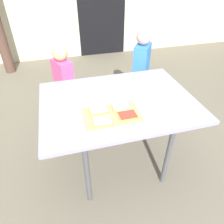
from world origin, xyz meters
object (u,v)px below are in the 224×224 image
dining_table (118,107)px  child_right (141,72)px  pizza_slice_far_left (99,110)px  pizza_slice_near_left (102,121)px  pizza_slice_near_right (127,115)px  plate_white_left (84,101)px  plate_white_right (139,89)px  child_left (64,80)px  pizza_slice_far_right (121,107)px  cutting_board (112,115)px

dining_table → child_right: (0.46, 0.66, -0.06)m
dining_table → pizza_slice_far_left: bearing=-147.2°
pizza_slice_near_left → child_right: 1.12m
pizza_slice_near_right → child_right: 1.02m
plate_white_left → child_right: 0.95m
dining_table → child_right: child_right is taller
plate_white_right → child_left: child_left is taller
child_left → pizza_slice_near_left: bearing=-79.6°
pizza_slice_far_right → child_right: bearing=58.9°
cutting_board → pizza_slice_near_left: bearing=-141.7°
pizza_slice_near_left → cutting_board: bearing=38.3°
cutting_board → pizza_slice_far_right: pizza_slice_far_right is taller
plate_white_right → child_left: 0.96m
pizza_slice_near_right → child_right: (0.47, 0.89, -0.15)m
pizza_slice_near_right → pizza_slice_far_right: bearing=95.1°
pizza_slice_far_left → pizza_slice_near_right: 0.21m
pizza_slice_far_left → child_left: (-0.20, 0.94, -0.22)m
pizza_slice_near_left → pizza_slice_near_right: same height
pizza_slice_near_left → child_right: bearing=54.6°
pizza_slice_far_left → pizza_slice_near_right: bearing=-32.8°
pizza_slice_far_right → pizza_slice_near_left: same height
plate_white_right → child_right: child_right is taller
pizza_slice_far_left → plate_white_right: (0.40, 0.23, -0.02)m
pizza_slice_far_right → pizza_slice_near_right: 0.10m
dining_table → cutting_board: cutting_board is taller
dining_table → child_left: bearing=114.6°
pizza_slice_far_left → child_right: (0.64, 0.78, -0.15)m
dining_table → pizza_slice_near_left: pizza_slice_near_left is taller
pizza_slice_near_left → plate_white_right: 0.54m
pizza_slice_far_left → pizza_slice_near_left: bearing=-91.0°
dining_table → pizza_slice_far_right: size_ratio=8.52×
pizza_slice_far_left → pizza_slice_near_right: same height
pizza_slice_near_left → child_right: child_right is taller
pizza_slice_near_right → pizza_slice_near_left: bearing=-174.6°
child_right → pizza_slice_near_left: bearing=-125.4°
pizza_slice_far_right → plate_white_right: 0.33m
dining_table → plate_white_right: size_ratio=5.69×
pizza_slice_far_right → child_left: bearing=111.0°
dining_table → pizza_slice_near_left: 0.32m
pizza_slice_far_left → cutting_board: bearing=-38.3°
pizza_slice_far_right → child_left: child_left is taller
child_left → plate_white_right: bearing=-50.2°
plate_white_right → child_left: bearing=129.8°
cutting_board → plate_white_right: cutting_board is taller
cutting_board → child_left: 1.07m
dining_table → pizza_slice_far_right: pizza_slice_far_right is taller
pizza_slice_far_left → pizza_slice_far_right: 0.17m
pizza_slice_far_right → plate_white_left: 0.30m
pizza_slice_near_left → pizza_slice_far_left: bearing=89.0°
dining_table → pizza_slice_near_right: 0.24m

